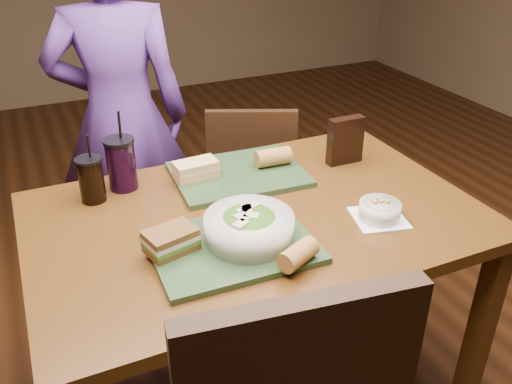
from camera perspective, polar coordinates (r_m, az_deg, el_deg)
dining_table at (r=1.64m, az=0.00°, el=-4.91°), size 1.30×0.85×0.75m
chair_far at (r=2.35m, az=-1.31°, el=0.72°), size 0.48×0.49×0.84m
diner at (r=2.30m, az=-14.02°, el=7.50°), size 0.63×0.49×1.53m
tray_near at (r=1.43m, az=-2.49°, el=-5.72°), size 0.43×0.33×0.02m
tray_far at (r=1.79m, az=-1.86°, el=1.88°), size 0.44×0.34×0.02m
salad_bowl at (r=1.42m, az=-0.73°, el=-3.59°), size 0.24×0.24×0.08m
soup_bowl at (r=1.59m, az=12.89°, el=-1.89°), size 0.18×0.18×0.06m
sandwich_near at (r=1.40m, az=-8.94°, el=-5.06°), size 0.14×0.11×0.06m
sandwich_far at (r=1.75m, az=-6.35°, el=2.39°), size 0.14×0.08×0.06m
baguette_near at (r=1.34m, az=4.46°, el=-6.56°), size 0.12×0.09×0.05m
baguette_far at (r=1.82m, az=1.80°, el=3.70°), size 0.12×0.07×0.06m
cup_cola at (r=1.70m, az=-16.96°, el=1.28°), size 0.08×0.08×0.22m
cup_berry at (r=1.74m, az=-14.00°, el=2.92°), size 0.10×0.10×0.26m
chip_bag at (r=1.89m, az=9.38°, el=5.37°), size 0.13×0.04×0.16m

